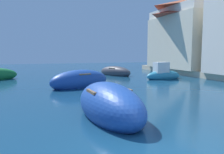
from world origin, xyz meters
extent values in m
ellipsoid|color=#1E479E|center=(-0.50, 3.16, 0.40)|extent=(1.89, 3.98, 1.46)
cube|color=brown|center=(-0.50, 3.16, 0.88)|extent=(1.35, 0.86, 0.08)
ellipsoid|color=#3F3F47|center=(4.15, 15.72, 0.30)|extent=(2.66, 3.78, 1.09)
cube|color=brown|center=(4.15, 15.72, 0.67)|extent=(1.18, 1.07, 0.08)
ellipsoid|color=#1E479E|center=(-0.21, 9.81, 0.37)|extent=(4.23, 2.90, 1.36)
cube|color=brown|center=(-0.21, 9.81, 0.82)|extent=(1.19, 1.42, 0.08)
ellipsoid|color=teal|center=(6.81, 11.75, 0.24)|extent=(3.08, 1.17, 0.88)
cube|color=white|center=(6.57, 11.73, 0.92)|extent=(1.15, 0.79, 0.84)
cube|color=silver|center=(13.00, 16.12, 3.56)|extent=(6.31, 7.76, 6.12)
pyramid|color=#B25638|center=(13.00, 16.12, 7.19)|extent=(6.69, 8.23, 1.14)
cube|color=beige|center=(13.00, 16.05, 3.14)|extent=(6.66, 7.90, 5.28)
pyramid|color=brown|center=(13.00, 16.05, 6.38)|extent=(7.06, 8.38, 1.20)
camera|label=1|loc=(-2.68, -3.54, 2.10)|focal=35.70mm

